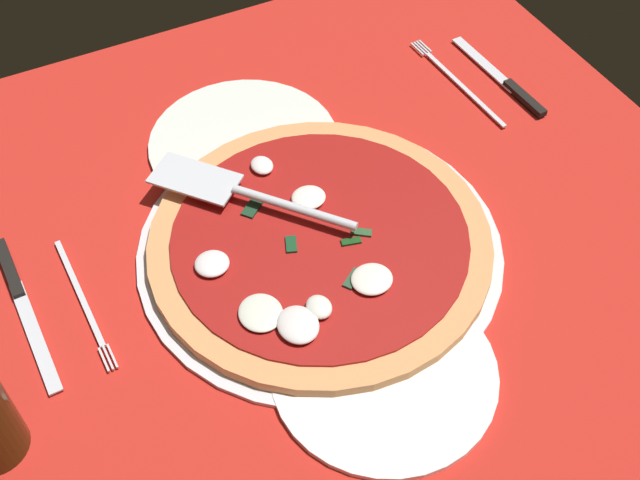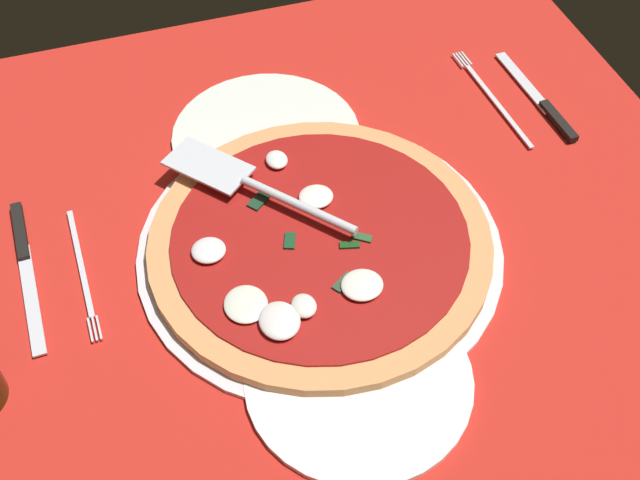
% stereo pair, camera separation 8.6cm
% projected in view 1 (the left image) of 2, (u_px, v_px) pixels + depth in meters
% --- Properties ---
extents(ground_plane, '(0.92, 0.92, 0.01)m').
position_uv_depth(ground_plane, '(332.00, 254.00, 0.88)').
color(ground_plane, red).
extents(checker_pattern, '(0.92, 0.92, 0.00)m').
position_uv_depth(checker_pattern, '(332.00, 251.00, 0.88)').
color(checker_pattern, silver).
rests_on(checker_pattern, ground_plane).
extents(pizza_pan, '(0.40, 0.40, 0.01)m').
position_uv_depth(pizza_pan, '(320.00, 248.00, 0.87)').
color(pizza_pan, silver).
rests_on(pizza_pan, ground_plane).
extents(dinner_plate_left, '(0.23, 0.23, 0.01)m').
position_uv_depth(dinner_plate_left, '(244.00, 143.00, 0.98)').
color(dinner_plate_left, white).
rests_on(dinner_plate_left, ground_plane).
extents(dinner_plate_right, '(0.22, 0.22, 0.01)m').
position_uv_depth(dinner_plate_right, '(384.00, 372.00, 0.77)').
color(dinner_plate_right, white).
rests_on(dinner_plate_right, ground_plane).
extents(pizza, '(0.37, 0.37, 0.03)m').
position_uv_depth(pizza, '(319.00, 242.00, 0.86)').
color(pizza, '#DF9458').
rests_on(pizza, pizza_pan).
extents(pizza_server, '(0.20, 0.18, 0.01)m').
position_uv_depth(pizza_server, '(243.00, 193.00, 0.88)').
color(pizza_server, silver).
rests_on(pizza_server, pizza).
extents(place_setting_near, '(0.21, 0.13, 0.01)m').
position_uv_depth(place_setting_near, '(51.00, 303.00, 0.83)').
color(place_setting_near, white).
rests_on(place_setting_near, ground_plane).
extents(place_setting_far, '(0.21, 0.13, 0.01)m').
position_uv_depth(place_setting_far, '(482.00, 84.00, 1.06)').
color(place_setting_far, silver).
rests_on(place_setting_far, ground_plane).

